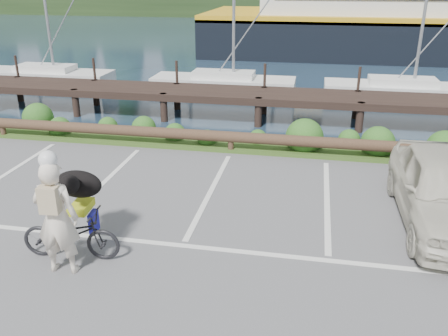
# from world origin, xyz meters

# --- Properties ---
(ground) EXTENTS (72.00, 72.00, 0.00)m
(ground) POSITION_xyz_m (0.00, 0.00, 0.00)
(ground) COLOR #535355
(harbor_backdrop) EXTENTS (170.00, 160.00, 30.00)m
(harbor_backdrop) POSITION_xyz_m (0.39, 78.47, -0.00)
(harbor_backdrop) COLOR #1A2B3E
(harbor_backdrop) RESTS_ON ground
(vegetation_strip) EXTENTS (34.00, 1.60, 0.10)m
(vegetation_strip) POSITION_xyz_m (0.00, 5.30, 0.05)
(vegetation_strip) COLOR #3D5B21
(vegetation_strip) RESTS_ON ground
(log_rail) EXTENTS (32.00, 0.30, 0.60)m
(log_rail) POSITION_xyz_m (0.00, 4.60, 0.00)
(log_rail) COLOR #443021
(log_rail) RESTS_ON ground
(bicycle) EXTENTS (1.76, 0.74, 0.90)m
(bicycle) POSITION_xyz_m (-1.78, -1.11, 0.45)
(bicycle) COLOR black
(bicycle) RESTS_ON ground
(cyclist) EXTENTS (0.75, 0.53, 1.96)m
(cyclist) POSITION_xyz_m (-1.75, -1.51, 0.98)
(cyclist) COLOR beige
(cyclist) RESTS_ON ground
(dog) EXTENTS (0.50, 0.90, 0.50)m
(dog) POSITION_xyz_m (-1.83, -0.56, 1.15)
(dog) COLOR black
(dog) RESTS_ON bicycle
(parked_car) EXTENTS (1.75, 4.26, 1.45)m
(parked_car) POSITION_xyz_m (4.78, 1.43, 0.72)
(parked_car) COLOR beige
(parked_car) RESTS_ON ground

